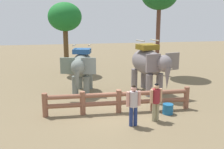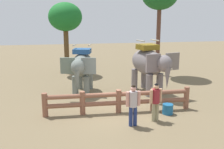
{
  "view_description": "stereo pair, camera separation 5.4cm",
  "coord_description": "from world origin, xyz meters",
  "px_view_note": "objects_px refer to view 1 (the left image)",
  "views": [
    {
      "loc": [
        -2.37,
        -10.96,
        4.25
      ],
      "look_at": [
        0.0,
        1.42,
        1.4
      ],
      "focal_mm": 41.41,
      "sensor_mm": 36.0,
      "label": 1
    },
    {
      "loc": [
        -2.32,
        -10.97,
        4.25
      ],
      "look_at": [
        0.0,
        1.42,
        1.4
      ],
      "focal_mm": 41.41,
      "sensor_mm": 36.0,
      "label": 2
    }
  ],
  "objects_px": {
    "elephant_center": "(149,64)",
    "tourist_man_in_blue": "(134,102)",
    "tourist_woman_in_black": "(156,99)",
    "tree_back_center": "(65,18)",
    "elephant_near_left": "(82,67)",
    "feed_bucket": "(168,109)",
    "log_fence": "(119,100)"
  },
  "relations": [
    {
      "from": "elephant_near_left",
      "to": "tree_back_center",
      "type": "relative_size",
      "value": 0.62
    },
    {
      "from": "log_fence",
      "to": "tree_back_center",
      "type": "height_order",
      "value": "tree_back_center"
    },
    {
      "from": "tourist_woman_in_black",
      "to": "elephant_center",
      "type": "bearing_deg",
      "value": 75.4
    },
    {
      "from": "elephant_near_left",
      "to": "tree_back_center",
      "type": "bearing_deg",
      "value": 97.83
    },
    {
      "from": "log_fence",
      "to": "elephant_near_left",
      "type": "bearing_deg",
      "value": 112.68
    },
    {
      "from": "elephant_center",
      "to": "tourist_woman_in_black",
      "type": "xyz_separation_m",
      "value": [
        -1.02,
        -3.92,
        -0.75
      ]
    },
    {
      "from": "tourist_woman_in_black",
      "to": "feed_bucket",
      "type": "relative_size",
      "value": 3.41
    },
    {
      "from": "elephant_center",
      "to": "tree_back_center",
      "type": "xyz_separation_m",
      "value": [
        -4.44,
        6.02,
        2.45
      ]
    },
    {
      "from": "log_fence",
      "to": "tourist_woman_in_black",
      "type": "distance_m",
      "value": 1.8
    },
    {
      "from": "log_fence",
      "to": "elephant_near_left",
      "type": "relative_size",
      "value": 2.05
    },
    {
      "from": "elephant_center",
      "to": "tree_back_center",
      "type": "height_order",
      "value": "tree_back_center"
    },
    {
      "from": "tourist_man_in_blue",
      "to": "feed_bucket",
      "type": "xyz_separation_m",
      "value": [
        1.86,
        0.95,
        -0.74
      ]
    },
    {
      "from": "elephant_near_left",
      "to": "elephant_center",
      "type": "distance_m",
      "value": 3.74
    },
    {
      "from": "tourist_woman_in_black",
      "to": "tourist_man_in_blue",
      "type": "relative_size",
      "value": 0.96
    },
    {
      "from": "elephant_near_left",
      "to": "elephant_center",
      "type": "xyz_separation_m",
      "value": [
        3.69,
        -0.59,
        0.14
      ]
    },
    {
      "from": "elephant_center",
      "to": "tree_back_center",
      "type": "bearing_deg",
      "value": 126.39
    },
    {
      "from": "tourist_woman_in_black",
      "to": "tourist_man_in_blue",
      "type": "xyz_separation_m",
      "value": [
        -1.04,
        -0.33,
        0.04
      ]
    },
    {
      "from": "tourist_man_in_blue",
      "to": "feed_bucket",
      "type": "relative_size",
      "value": 3.56
    },
    {
      "from": "tree_back_center",
      "to": "feed_bucket",
      "type": "height_order",
      "value": "tree_back_center"
    },
    {
      "from": "log_fence",
      "to": "tourist_man_in_blue",
      "type": "relative_size",
      "value": 3.99
    },
    {
      "from": "elephant_center",
      "to": "tourist_man_in_blue",
      "type": "height_order",
      "value": "elephant_center"
    },
    {
      "from": "feed_bucket",
      "to": "log_fence",
      "type": "bearing_deg",
      "value": 164.47
    },
    {
      "from": "log_fence",
      "to": "elephant_center",
      "type": "xyz_separation_m",
      "value": [
        2.31,
        2.7,
        1.07
      ]
    },
    {
      "from": "log_fence",
      "to": "tree_back_center",
      "type": "bearing_deg",
      "value": 103.68
    },
    {
      "from": "elephant_center",
      "to": "feed_bucket",
      "type": "relative_size",
      "value": 7.56
    },
    {
      "from": "log_fence",
      "to": "tourist_woman_in_black",
      "type": "height_order",
      "value": "tourist_woman_in_black"
    },
    {
      "from": "tourist_woman_in_black",
      "to": "tree_back_center",
      "type": "xyz_separation_m",
      "value": [
        -3.42,
        9.94,
        3.2
      ]
    },
    {
      "from": "tourist_woman_in_black",
      "to": "tree_back_center",
      "type": "relative_size",
      "value": 0.31
    },
    {
      "from": "elephant_center",
      "to": "tourist_man_in_blue",
      "type": "bearing_deg",
      "value": -115.94
    },
    {
      "from": "tourist_woman_in_black",
      "to": "feed_bucket",
      "type": "height_order",
      "value": "tourist_woman_in_black"
    },
    {
      "from": "log_fence",
      "to": "tree_back_center",
      "type": "xyz_separation_m",
      "value": [
        -2.12,
        8.73,
        3.52
      ]
    },
    {
      "from": "elephant_center",
      "to": "tree_back_center",
      "type": "distance_m",
      "value": 7.87
    }
  ]
}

